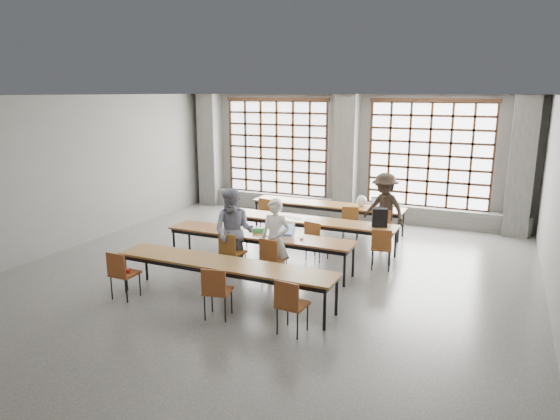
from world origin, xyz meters
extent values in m
plane|color=#4C4C49|center=(0.00, 0.00, 0.00)|extent=(11.00, 11.00, 0.00)
plane|color=silver|center=(0.00, 0.00, 3.50)|extent=(11.00, 11.00, 0.00)
plane|color=slate|center=(0.00, 5.50, 1.75)|extent=(10.00, 0.00, 10.00)
plane|color=slate|center=(0.00, -5.50, 1.75)|extent=(10.00, 0.00, 10.00)
plane|color=slate|center=(-5.00, 0.00, 1.75)|extent=(0.00, 11.00, 11.00)
cube|color=#50504E|center=(-4.50, 5.22, 1.75)|extent=(0.60, 0.55, 3.50)
cube|color=#50504E|center=(0.00, 5.22, 1.75)|extent=(0.60, 0.55, 3.50)
cube|color=#50504E|center=(4.50, 5.22, 1.75)|extent=(0.60, 0.55, 3.50)
cube|color=white|center=(-2.25, 5.48, 1.90)|extent=(3.20, 0.02, 2.80)
cube|color=black|center=(-2.25, 5.40, 1.90)|extent=(3.20, 0.05, 2.80)
cube|color=black|center=(-2.25, 5.40, 0.45)|extent=(3.32, 0.07, 0.10)
cube|color=black|center=(-2.25, 5.40, 3.35)|extent=(3.32, 0.07, 0.10)
cube|color=white|center=(2.25, 5.48, 1.90)|extent=(3.20, 0.02, 2.80)
cube|color=black|center=(2.25, 5.40, 1.90)|extent=(3.20, 0.05, 2.80)
cube|color=black|center=(2.25, 5.40, 0.45)|extent=(3.32, 0.07, 0.10)
cube|color=black|center=(2.25, 5.40, 3.35)|extent=(3.32, 0.07, 0.10)
cube|color=#50504E|center=(0.00, 5.30, 0.25)|extent=(9.80, 0.35, 0.50)
cube|color=brown|center=(0.00, 3.64, 0.71)|extent=(4.00, 0.70, 0.04)
cube|color=black|center=(0.00, 3.64, 0.65)|extent=(3.90, 0.64, 0.08)
cylinder|color=black|center=(-1.92, 3.35, 0.34)|extent=(0.05, 0.05, 0.69)
cylinder|color=black|center=(-1.92, 3.93, 0.34)|extent=(0.05, 0.05, 0.69)
cylinder|color=black|center=(1.92, 3.35, 0.34)|extent=(0.05, 0.05, 0.69)
cylinder|color=black|center=(1.92, 3.93, 0.34)|extent=(0.05, 0.05, 0.69)
cube|color=brown|center=(0.17, 1.91, 0.71)|extent=(4.00, 0.70, 0.04)
cube|color=black|center=(0.17, 1.91, 0.65)|extent=(3.90, 0.64, 0.08)
cylinder|color=black|center=(-1.75, 1.62, 0.34)|extent=(0.05, 0.05, 0.69)
cylinder|color=black|center=(-1.75, 2.20, 0.34)|extent=(0.05, 0.05, 0.69)
cylinder|color=black|center=(2.09, 1.62, 0.34)|extent=(0.05, 0.05, 0.69)
cylinder|color=black|center=(2.09, 2.20, 0.34)|extent=(0.05, 0.05, 0.69)
cube|color=brown|center=(-0.35, 0.38, 0.71)|extent=(4.00, 0.70, 0.04)
cube|color=black|center=(-0.35, 0.38, 0.65)|extent=(3.90, 0.64, 0.08)
cylinder|color=black|center=(-2.27, 0.09, 0.34)|extent=(0.05, 0.05, 0.69)
cylinder|color=black|center=(-2.27, 0.67, 0.34)|extent=(0.05, 0.05, 0.69)
cylinder|color=black|center=(1.57, 0.09, 0.34)|extent=(0.05, 0.05, 0.69)
cylinder|color=black|center=(1.57, 0.67, 0.34)|extent=(0.05, 0.05, 0.69)
cube|color=brown|center=(-0.10, -1.43, 0.71)|extent=(4.00, 0.70, 0.04)
cube|color=black|center=(-0.10, -1.43, 0.65)|extent=(3.90, 0.64, 0.08)
cylinder|color=black|center=(-2.02, -1.72, 0.34)|extent=(0.05, 0.05, 0.69)
cylinder|color=black|center=(-2.02, -1.14, 0.34)|extent=(0.05, 0.05, 0.69)
cylinder|color=black|center=(1.82, -1.72, 0.34)|extent=(0.05, 0.05, 0.69)
cylinder|color=black|center=(1.82, -1.14, 0.34)|extent=(0.05, 0.05, 0.69)
cube|color=brown|center=(-1.40, 3.09, 0.45)|extent=(0.50, 0.50, 0.04)
cube|color=brown|center=(-1.44, 2.90, 0.68)|extent=(0.40, 0.12, 0.40)
cylinder|color=black|center=(-1.40, 3.09, 0.23)|extent=(0.02, 0.02, 0.45)
cube|color=brown|center=(0.80, 3.09, 0.45)|extent=(0.49, 0.49, 0.04)
cube|color=brown|center=(0.84, 2.90, 0.68)|extent=(0.40, 0.11, 0.40)
cylinder|color=black|center=(0.80, 3.09, 0.23)|extent=(0.02, 0.02, 0.45)
cube|color=brown|center=(1.60, 3.09, 0.45)|extent=(0.44, 0.44, 0.04)
cube|color=brown|center=(1.61, 2.89, 0.68)|extent=(0.40, 0.04, 0.40)
cylinder|color=black|center=(1.60, 3.09, 0.23)|extent=(0.02, 0.02, 0.45)
cube|color=brown|center=(-1.43, 1.36, 0.45)|extent=(0.45, 0.45, 0.04)
cube|color=brown|center=(-1.45, 1.17, 0.68)|extent=(0.40, 0.06, 0.40)
cylinder|color=black|center=(-1.43, 1.36, 0.23)|extent=(0.02, 0.02, 0.45)
cube|color=brown|center=(0.57, 1.36, 0.45)|extent=(0.51, 0.51, 0.04)
cube|color=brown|center=(0.52, 1.17, 0.68)|extent=(0.40, 0.12, 0.40)
cylinder|color=black|center=(0.57, 1.36, 0.23)|extent=(0.02, 0.02, 0.45)
cube|color=brown|center=(1.97, 1.36, 0.45)|extent=(0.49, 0.49, 0.04)
cube|color=brown|center=(2.00, 1.17, 0.68)|extent=(0.40, 0.10, 0.40)
cylinder|color=black|center=(1.97, 1.36, 0.23)|extent=(0.02, 0.02, 0.45)
cube|color=brown|center=(-0.65, -0.17, 0.45)|extent=(0.46, 0.46, 0.04)
cube|color=brown|center=(-0.67, -0.36, 0.68)|extent=(0.40, 0.07, 0.40)
cylinder|color=black|center=(-0.65, -0.17, 0.23)|extent=(0.02, 0.02, 0.45)
cube|color=brown|center=(0.25, -0.17, 0.45)|extent=(0.48, 0.48, 0.04)
cube|color=brown|center=(0.22, -0.36, 0.68)|extent=(0.40, 0.09, 0.40)
cylinder|color=black|center=(0.25, -0.17, 0.23)|extent=(0.02, 0.02, 0.45)
cube|color=brown|center=(-1.80, -1.98, 0.45)|extent=(0.43, 0.43, 0.04)
cube|color=brown|center=(-1.81, -2.18, 0.68)|extent=(0.40, 0.04, 0.40)
cylinder|color=black|center=(-1.80, -1.98, 0.23)|extent=(0.02, 0.02, 0.45)
cube|color=maroon|center=(0.10, -1.98, 0.45)|extent=(0.50, 0.50, 0.04)
cube|color=maroon|center=(0.14, -2.18, 0.68)|extent=(0.40, 0.11, 0.40)
cylinder|color=black|center=(0.10, -1.98, 0.23)|extent=(0.02, 0.02, 0.45)
cube|color=maroon|center=(1.40, -1.98, 0.45)|extent=(0.45, 0.45, 0.04)
cube|color=maroon|center=(1.38, -2.18, 0.68)|extent=(0.40, 0.06, 0.40)
cylinder|color=black|center=(1.40, -1.98, 0.23)|extent=(0.02, 0.02, 0.45)
imported|color=white|center=(0.25, -0.12, 0.81)|extent=(0.59, 0.39, 1.61)
imported|color=#171F45|center=(-0.65, -0.12, 0.87)|extent=(0.95, 0.80, 1.73)
imported|color=black|center=(1.60, 3.14, 0.86)|extent=(1.27, 1.02, 1.71)
cube|color=#B8B8BD|center=(0.20, 0.43, 0.74)|extent=(0.40, 0.32, 0.02)
cube|color=black|center=(0.20, 0.42, 0.75)|extent=(0.33, 0.23, 0.00)
cube|color=#B8B8BD|center=(0.17, 0.57, 0.86)|extent=(0.37, 0.13, 0.26)
cube|color=#86A8E8|center=(0.18, 0.56, 0.83)|extent=(0.31, 0.11, 0.21)
cube|color=#B5B5BA|center=(1.35, 3.69, 0.74)|extent=(0.43, 0.38, 0.02)
cube|color=black|center=(1.36, 3.68, 0.75)|extent=(0.35, 0.28, 0.00)
cube|color=#B5B5BA|center=(1.30, 3.82, 0.86)|extent=(0.36, 0.20, 0.26)
cube|color=#93B2FF|center=(1.30, 3.81, 0.83)|extent=(0.30, 0.17, 0.21)
ellipsoid|color=silver|center=(0.60, 0.36, 0.75)|extent=(0.12, 0.10, 0.04)
cube|color=green|center=(-0.40, 0.46, 0.78)|extent=(0.27, 0.18, 0.09)
cube|color=black|center=(-0.17, 0.28, 0.74)|extent=(0.14, 0.11, 0.01)
cube|color=silver|center=(-0.43, 1.96, 0.73)|extent=(0.30, 0.21, 0.00)
cube|color=silver|center=(-0.13, 1.86, 0.73)|extent=(0.36, 0.32, 0.00)
cube|color=white|center=(0.27, 1.91, 0.73)|extent=(0.35, 0.30, 0.00)
cube|color=black|center=(1.77, 1.96, 0.93)|extent=(0.37, 0.29, 0.40)
ellipsoid|color=white|center=(0.90, 3.69, 0.87)|extent=(0.27, 0.22, 0.29)
cube|color=maroon|center=(-1.80, -1.98, 0.50)|extent=(0.21, 0.13, 0.06)
camera|label=1|loc=(4.08, -8.39, 3.56)|focal=32.00mm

